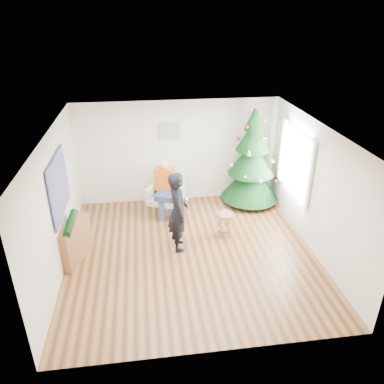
{
  "coord_description": "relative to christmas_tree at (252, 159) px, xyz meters",
  "views": [
    {
      "loc": [
        -0.85,
        -6.32,
        4.54
      ],
      "look_at": [
        0.1,
        0.6,
        1.1
      ],
      "focal_mm": 35.0,
      "sensor_mm": 36.0,
      "label": 1
    }
  ],
  "objects": [
    {
      "name": "wall_left",
      "position": [
        -4.3,
        -2.06,
        0.12
      ],
      "size": [
        0.0,
        5.0,
        5.0
      ],
      "primitive_type": "plane",
      "rotation": [
        1.57,
        0.0,
        1.57
      ],
      "color": "silver",
      "rests_on": "floor"
    },
    {
      "name": "christmas_tree",
      "position": [
        0.0,
        0.0,
        0.0
      ],
      "size": [
        1.45,
        1.45,
        2.62
      ],
      "rotation": [
        0.0,
        0.0,
        -0.21
      ],
      "color": "#3F2816",
      "rests_on": "floor"
    },
    {
      "name": "standing_man",
      "position": [
        -2.03,
        -1.81,
        -0.33
      ],
      "size": [
        0.43,
        0.63,
        1.7
      ],
      "primitive_type": "imported",
      "rotation": [
        0.0,
        0.0,
        1.6
      ],
      "color": "black",
      "rests_on": "floor"
    },
    {
      "name": "tapestry",
      "position": [
        -4.26,
        -1.76,
        0.37
      ],
      "size": [
        0.03,
        1.5,
        1.15
      ],
      "primitive_type": "cube",
      "color": "black",
      "rests_on": "wall_left"
    },
    {
      "name": "armchair",
      "position": [
        -2.16,
        -0.27,
        -0.79
      ],
      "size": [
        1.0,
        0.98,
        1.04
      ],
      "rotation": [
        0.0,
        0.0,
        -0.39
      ],
      "color": "#9EB18E",
      "rests_on": "floor"
    },
    {
      "name": "wall_back",
      "position": [
        -1.8,
        0.44,
        0.12
      ],
      "size": [
        5.0,
        0.0,
        5.0
      ],
      "primitive_type": "plane",
      "rotation": [
        1.57,
        0.0,
        0.0
      ],
      "color": "silver",
      "rests_on": "floor"
    },
    {
      "name": "laptop",
      "position": [
        -1.0,
        -1.51,
        -0.61
      ],
      "size": [
        0.36,
        0.34,
        0.02
      ],
      "primitive_type": "imported",
      "rotation": [
        0.0,
        0.0,
        0.65
      ],
      "color": "silver",
      "rests_on": "stool"
    },
    {
      "name": "stool",
      "position": [
        -1.0,
        -1.51,
        -0.89
      ],
      "size": [
        0.37,
        0.37,
        0.56
      ],
      "rotation": [
        0.0,
        0.0,
        0.3
      ],
      "color": "brown",
      "rests_on": "floor"
    },
    {
      "name": "garland",
      "position": [
        -4.13,
        -1.91,
        -0.36
      ],
      "size": [
        0.14,
        0.9,
        0.14
      ],
      "primitive_type": "cylinder",
      "rotation": [
        1.57,
        0.0,
        0.0
      ],
      "color": "black",
      "rests_on": "console"
    },
    {
      "name": "curtains",
      "position": [
        0.64,
        -1.06,
        0.32
      ],
      "size": [
        0.05,
        1.75,
        1.5
      ],
      "color": "white",
      "rests_on": "wall_right"
    },
    {
      "name": "console",
      "position": [
        -4.13,
        -1.91,
        -0.78
      ],
      "size": [
        0.59,
        1.04,
        0.8
      ],
      "primitive_type": "cube",
      "rotation": [
        0.0,
        0.0,
        -0.31
      ],
      "color": "brown",
      "rests_on": "floor"
    },
    {
      "name": "framed_picture",
      "position": [
        -2.0,
        0.4,
        0.67
      ],
      "size": [
        0.52,
        0.05,
        0.42
      ],
      "color": "tan",
      "rests_on": "wall_back"
    },
    {
      "name": "wall_front",
      "position": [
        -1.8,
        -4.56,
        0.12
      ],
      "size": [
        5.0,
        0.0,
        5.0
      ],
      "primitive_type": "plane",
      "rotation": [
        -1.57,
        0.0,
        0.0
      ],
      "color": "silver",
      "rests_on": "floor"
    },
    {
      "name": "seated_person",
      "position": [
        -2.19,
        -0.33,
        -0.48
      ],
      "size": [
        0.58,
        0.74,
        1.36
      ],
      "rotation": [
        0.0,
        0.0,
        -0.39
      ],
      "color": "navy",
      "rests_on": "armchair"
    },
    {
      "name": "game_controller",
      "position": [
        -1.85,
        -1.84,
        -0.04
      ],
      "size": [
        0.04,
        0.13,
        0.04
      ],
      "primitive_type": "cube",
      "rotation": [
        0.0,
        0.0,
        0.03
      ],
      "color": "white",
      "rests_on": "standing_man"
    },
    {
      "name": "ceiling",
      "position": [
        -1.8,
        -2.06,
        1.42
      ],
      "size": [
        5.0,
        5.0,
        0.0
      ],
      "primitive_type": "plane",
      "rotation": [
        3.14,
        0.0,
        0.0
      ],
      "color": "white",
      "rests_on": "wall_back"
    },
    {
      "name": "floor",
      "position": [
        -1.8,
        -2.06,
        -1.18
      ],
      "size": [
        5.0,
        5.0,
        0.0
      ],
      "primitive_type": "plane",
      "color": "brown",
      "rests_on": "ground"
    },
    {
      "name": "wall_right",
      "position": [
        0.7,
        -2.06,
        0.12
      ],
      "size": [
        0.0,
        5.0,
        5.0
      ],
      "primitive_type": "plane",
      "rotation": [
        1.57,
        0.0,
        -1.57
      ],
      "color": "silver",
      "rests_on": "floor"
    },
    {
      "name": "window_panel",
      "position": [
        0.67,
        -1.06,
        0.32
      ],
      "size": [
        0.04,
        1.3,
        1.4
      ],
      "primitive_type": "cube",
      "color": "white",
      "rests_on": "wall_right"
    }
  ]
}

